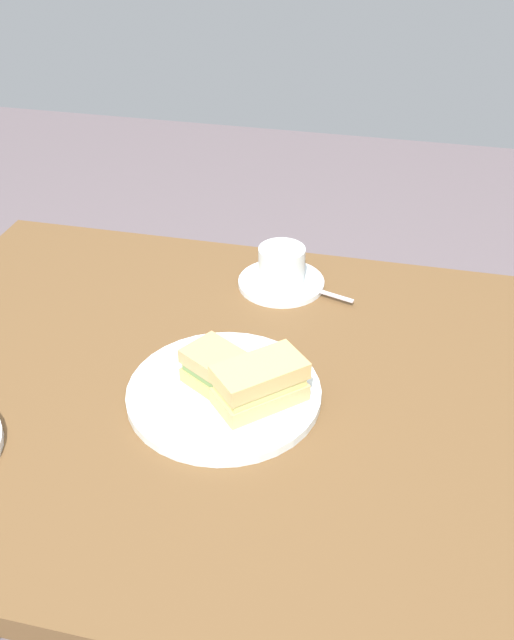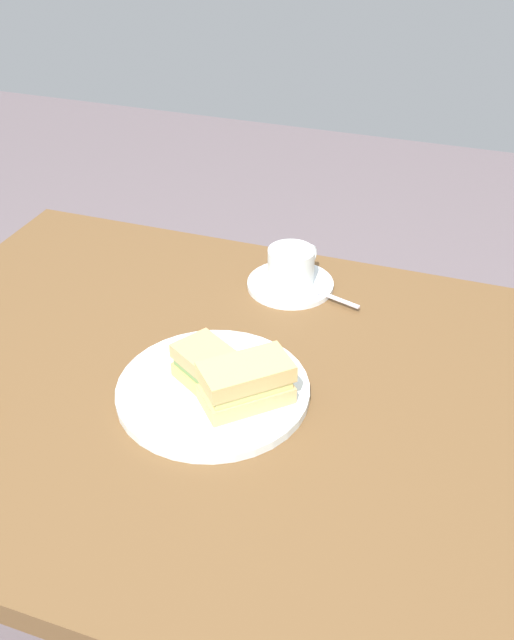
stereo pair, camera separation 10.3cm
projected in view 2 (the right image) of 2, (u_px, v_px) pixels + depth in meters
dining_table at (222, 434)px, 1.14m from camera, size 1.16×0.85×0.71m
sandwich_plate at (216, 391)px, 1.05m from camera, size 0.29×0.29×0.01m
sandwich_front at (210, 370)px, 1.04m from camera, size 0.14×0.12×0.06m
sandwich_back at (246, 383)px, 1.01m from camera, size 0.14×0.14×0.07m
coffee_saucer at (290, 284)px, 1.30m from camera, size 0.16×0.16×0.01m
coffee_cup at (292, 265)px, 1.28m from camera, size 0.08×0.11×0.07m
spoon at (326, 295)px, 1.26m from camera, size 0.10×0.04×0.01m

